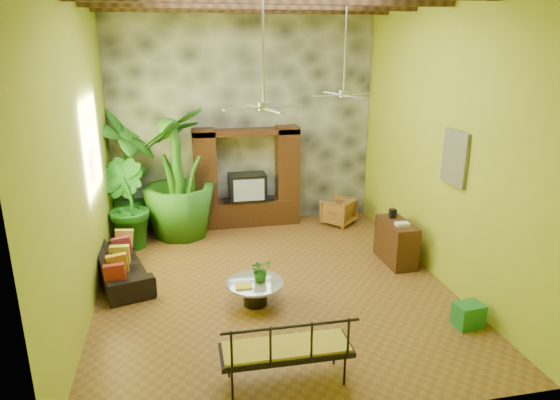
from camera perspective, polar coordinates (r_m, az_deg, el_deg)
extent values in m
plane|color=brown|center=(9.04, -0.83, -9.55)|extent=(7.00, 7.00, 0.00)
cube|color=#A0B328|center=(11.61, -4.17, 9.52)|extent=(6.00, 0.02, 5.00)
cube|color=#A0B328|center=(8.21, -22.03, 4.88)|extent=(0.02, 7.00, 5.00)
cube|color=#A0B328|center=(9.24, 17.83, 6.62)|extent=(0.02, 7.00, 5.00)
cube|color=#35383C|center=(11.56, -4.13, 9.48)|extent=(5.98, 0.10, 4.98)
cube|color=#3C2613|center=(9.35, -2.58, 21.60)|extent=(5.95, 0.16, 0.22)
cube|color=#3C2613|center=(10.63, -3.77, 21.10)|extent=(5.95, 0.16, 0.22)
cube|color=#311C0D|center=(11.78, -3.70, -1.37)|extent=(2.40, 0.50, 0.60)
cube|color=#311C0D|center=(11.41, -8.54, 3.08)|extent=(0.50, 0.48, 2.00)
cube|color=#311C0D|center=(11.66, 0.84, 3.58)|extent=(0.50, 0.48, 2.00)
cube|color=#311C0D|center=(11.31, -3.89, 7.76)|extent=(2.40, 0.48, 0.12)
cube|color=black|center=(11.58, -3.75, 1.50)|extent=(0.85, 0.52, 0.62)
cube|color=#8C99A8|center=(11.32, -3.56, 1.12)|extent=(0.70, 0.02, 0.50)
cylinder|color=#A8A7AC|center=(7.61, -1.93, 17.39)|extent=(0.04, 0.04, 1.80)
cylinder|color=#A8A7AC|center=(7.67, -1.86, 10.65)|extent=(0.18, 0.18, 0.12)
cube|color=#A8A7AC|center=(7.83, 0.58, 10.66)|extent=(0.58, 0.26, 0.01)
cube|color=#A8A7AC|center=(8.00, -2.96, 10.78)|extent=(0.26, 0.58, 0.01)
cube|color=#A8A7AC|center=(7.53, -4.39, 10.33)|extent=(0.58, 0.26, 0.01)
cube|color=#A8A7AC|center=(7.35, -0.66, 10.20)|extent=(0.26, 0.58, 0.01)
cylinder|color=#A8A7AC|center=(9.61, 7.49, 17.31)|extent=(0.04, 0.04, 1.80)
cylinder|color=#A8A7AC|center=(9.66, 7.28, 11.97)|extent=(0.18, 0.18, 0.12)
cube|color=#A8A7AC|center=(9.86, 9.05, 11.89)|extent=(0.58, 0.26, 0.01)
cube|color=#A8A7AC|center=(9.96, 6.10, 12.06)|extent=(0.26, 0.58, 0.01)
cube|color=#A8A7AC|center=(9.47, 5.42, 11.79)|extent=(0.58, 0.26, 0.01)
cube|color=#A8A7AC|center=(9.36, 8.51, 11.62)|extent=(0.26, 0.58, 0.01)
cube|color=gold|center=(9.25, -20.49, 3.82)|extent=(0.06, 0.32, 0.55)
cube|color=teal|center=(8.75, 19.37, 4.55)|extent=(0.06, 0.70, 0.90)
imported|color=black|center=(9.50, -17.71, -7.13)|extent=(1.30, 2.12, 0.58)
imported|color=olive|center=(11.86, 6.68, -1.27)|extent=(0.95, 0.95, 0.62)
imported|color=#22661A|center=(11.44, -16.93, 3.09)|extent=(1.64, 1.79, 2.82)
imported|color=#19611A|center=(10.76, -17.24, -0.51)|extent=(1.30, 1.30, 1.85)
imported|color=#26671B|center=(10.97, -11.56, 2.95)|extent=(2.13, 2.13, 2.84)
cylinder|color=black|center=(8.33, -2.85, -10.70)|extent=(0.40, 0.40, 0.36)
cylinder|color=#ADB8B4|center=(8.24, -2.87, -9.48)|extent=(0.94, 0.94, 0.04)
imported|color=#215F19|center=(8.19, -2.22, -8.00)|extent=(0.43, 0.41, 0.38)
cube|color=yellow|center=(8.07, -4.16, -9.83)|extent=(0.26, 0.19, 0.03)
cube|color=black|center=(6.51, 0.69, -16.81)|extent=(1.66, 0.56, 0.07)
cube|color=gold|center=(6.49, 0.69, -16.51)|extent=(1.58, 0.51, 0.06)
cube|color=black|center=(6.12, 1.31, -16.25)|extent=(1.66, 0.05, 0.54)
cube|color=#3A1A12|center=(9.98, 13.13, -4.71)|extent=(0.49, 1.05, 0.83)
cube|color=#1B671D|center=(8.26, 20.73, -12.19)|extent=(0.45, 0.35, 0.36)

